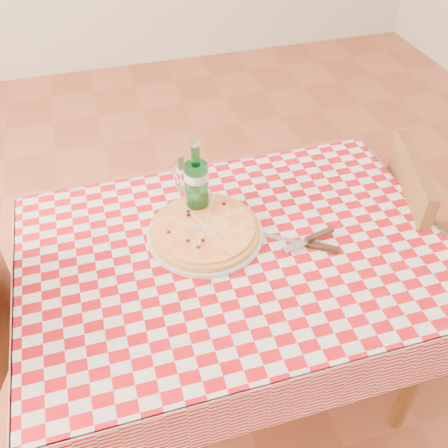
{
  "coord_description": "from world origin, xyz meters",
  "views": [
    {
      "loc": [
        -0.33,
        -1.0,
        1.85
      ],
      "look_at": [
        -0.02,
        0.06,
        0.82
      ],
      "focal_mm": 40.0,
      "sensor_mm": 36.0,
      "label": 1
    }
  ],
  "objects_px": {
    "dining_table": "(235,272)",
    "water_bottle": "(197,179)",
    "wine_glass": "(186,186)",
    "chair_near": "(417,244)",
    "pizza_plate": "(205,230)"
  },
  "relations": [
    {
      "from": "chair_near",
      "to": "pizza_plate",
      "type": "relative_size",
      "value": 2.42
    },
    {
      "from": "chair_near",
      "to": "wine_glass",
      "type": "relative_size",
      "value": 4.96
    },
    {
      "from": "chair_near",
      "to": "pizza_plate",
      "type": "distance_m",
      "value": 0.87
    },
    {
      "from": "dining_table",
      "to": "pizza_plate",
      "type": "relative_size",
      "value": 3.3
    },
    {
      "from": "water_bottle",
      "to": "wine_glass",
      "type": "xyz_separation_m",
      "value": [
        -0.03,
        0.04,
        -0.05
      ]
    },
    {
      "from": "chair_near",
      "to": "wine_glass",
      "type": "xyz_separation_m",
      "value": [
        -0.84,
        0.17,
        0.34
      ]
    },
    {
      "from": "dining_table",
      "to": "wine_glass",
      "type": "relative_size",
      "value": 6.77
    },
    {
      "from": "dining_table",
      "to": "water_bottle",
      "type": "xyz_separation_m",
      "value": [
        -0.07,
        0.2,
        0.24
      ]
    },
    {
      "from": "water_bottle",
      "to": "chair_near",
      "type": "bearing_deg",
      "value": -9.19
    },
    {
      "from": "water_bottle",
      "to": "wine_glass",
      "type": "distance_m",
      "value": 0.07
    },
    {
      "from": "dining_table",
      "to": "pizza_plate",
      "type": "distance_m",
      "value": 0.17
    },
    {
      "from": "pizza_plate",
      "to": "wine_glass",
      "type": "relative_size",
      "value": 2.05
    },
    {
      "from": "dining_table",
      "to": "chair_near",
      "type": "xyz_separation_m",
      "value": [
        0.75,
        0.07,
        -0.16
      ]
    },
    {
      "from": "pizza_plate",
      "to": "dining_table",
      "type": "bearing_deg",
      "value": -50.88
    },
    {
      "from": "dining_table",
      "to": "wine_glass",
      "type": "distance_m",
      "value": 0.32
    }
  ]
}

